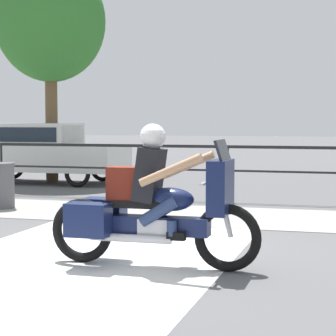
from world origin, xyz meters
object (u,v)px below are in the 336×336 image
object	(u,v)px
parked_car	(39,149)
tree_behind_car	(50,22)
trash_bin	(0,186)
motorcycle	(151,205)

from	to	relation	value
parked_car	tree_behind_car	size ratio (longest dim) A/B	0.74
tree_behind_car	parked_car	bearing A→B (deg)	-108.83
parked_car	trash_bin	distance (m)	5.04
parked_car	trash_bin	size ratio (longest dim) A/B	5.09
parked_car	motorcycle	bearing A→B (deg)	-54.16
parked_car	trash_bin	xyz separation A→B (m)	(1.63, -4.74, -0.46)
trash_bin	tree_behind_car	distance (m)	6.58
motorcycle	parked_car	world-z (taller)	motorcycle
parked_car	trash_bin	bearing A→B (deg)	-69.16
motorcycle	trash_bin	distance (m)	5.65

